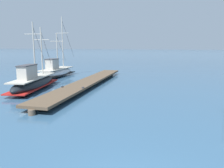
# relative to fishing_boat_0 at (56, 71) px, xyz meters

# --- Properties ---
(floating_dock) EXTENTS (2.64, 17.28, 0.53)m
(floating_dock) POSITION_rel_fishing_boat_0_xyz_m (5.51, -4.01, -0.26)
(floating_dock) COLOR brown
(floating_dock) RESTS_ON ground
(fishing_boat_0) EXTENTS (2.03, 7.82, 6.76)m
(fishing_boat_0) POSITION_rel_fishing_boat_0_xyz_m (0.00, 0.00, 0.00)
(fishing_boat_0) COLOR silver
(fishing_boat_0) RESTS_ON ground
(fishing_boat_1) EXTENTS (2.97, 7.39, 5.31)m
(fishing_boat_1) POSITION_rel_fishing_boat_0_xyz_m (2.03, -6.89, 0.02)
(fishing_boat_1) COLOR black
(fishing_boat_1) RESTS_ON ground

